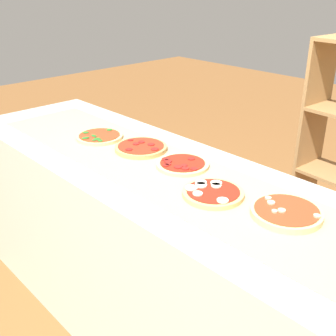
{
  "coord_description": "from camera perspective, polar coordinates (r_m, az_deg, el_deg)",
  "views": [
    {
      "loc": [
        1.15,
        -1.08,
        1.69
      ],
      "look_at": [
        0.0,
        0.0,
        0.97
      ],
      "focal_mm": 44.52,
      "sensor_mm": 36.0,
      "label": 1
    }
  ],
  "objects": [
    {
      "name": "pizza_mushroom_4",
      "position": [
        1.48,
        15.89,
        -5.86
      ],
      "size": [
        0.24,
        0.24,
        0.03
      ],
      "color": "#E5C17F",
      "rests_on": "parchment_paper"
    },
    {
      "name": "counter",
      "position": [
        1.99,
        0.0,
        -13.02
      ],
      "size": [
        2.54,
        0.7,
        0.95
      ],
      "primitive_type": "cube",
      "color": "beige",
      "rests_on": "ground_plane"
    },
    {
      "name": "pizza_pepperoni_1",
      "position": [
        1.97,
        -3.72,
        2.8
      ],
      "size": [
        0.25,
        0.25,
        0.03
      ],
      "color": "tan",
      "rests_on": "parchment_paper"
    },
    {
      "name": "pizza_pepperoni_2",
      "position": [
        1.8,
        1.97,
        0.5
      ],
      "size": [
        0.23,
        0.23,
        0.02
      ],
      "color": "#E5C17F",
      "rests_on": "parchment_paper"
    },
    {
      "name": "pizza_mozzarella_3",
      "position": [
        1.56,
        6.13,
        -3.4
      ],
      "size": [
        0.23,
        0.23,
        0.03
      ],
      "color": "#DBB26B",
      "rests_on": "parchment_paper"
    },
    {
      "name": "parchment_paper",
      "position": [
        1.75,
        0.0,
        -0.57
      ],
      "size": [
        2.18,
        0.45,
        0.0
      ],
      "primitive_type": "cube",
      "color": "tan",
      "rests_on": "counter"
    },
    {
      "name": "pizza_spinach_0",
      "position": [
        2.14,
        -9.39,
        4.28
      ],
      "size": [
        0.24,
        0.24,
        0.02
      ],
      "color": "#E5C17F",
      "rests_on": "parchment_paper"
    }
  ]
}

